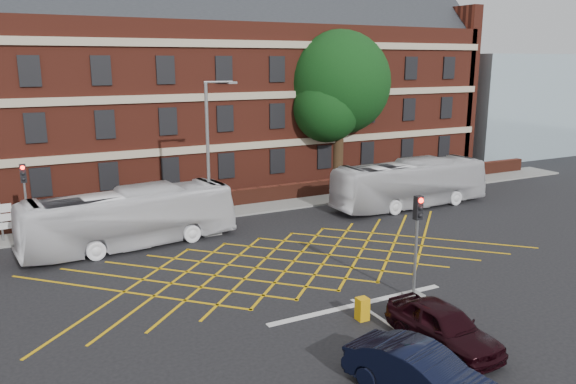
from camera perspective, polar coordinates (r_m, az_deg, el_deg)
name	(u,v)px	position (r m, az deg, el deg)	size (l,w,h in m)	color
ground	(315,275)	(25.48, 2.72, -8.43)	(120.00, 120.00, 0.00)	black
victorian_building	(174,82)	(44.21, -11.52, 10.93)	(51.00, 12.17, 20.40)	maroon
boundary_wall	(214,201)	(36.62, -7.48, -0.88)	(56.00, 0.50, 1.10)	#4E2014
far_pavement	(220,212)	(35.83, -6.91, -1.98)	(60.00, 3.00, 0.12)	slate
glass_block	(501,105)	(62.03, 20.79, 8.30)	(14.00, 10.00, 10.00)	#99B2BF
box_junction_hatching	(294,261)	(27.11, 0.59, -7.03)	(11.50, 0.12, 0.02)	#CC990C
stop_line	(359,304)	(22.76, 7.21, -11.24)	(8.00, 0.30, 0.02)	silver
bus_left	(130,218)	(29.89, -15.74, -2.56)	(2.55, 10.91, 3.04)	silver
bus_right	(410,184)	(37.52, 12.33, 0.83)	(2.59, 11.09, 3.09)	silver
car_navy	(422,375)	(17.05, 13.43, -17.59)	(1.60, 4.60, 1.52)	black
car_maroon	(443,326)	(19.93, 15.48, -12.99)	(1.77, 4.40, 1.50)	black
deciduous_tree	(338,90)	(43.29, 5.13, 10.27)	(7.98, 7.85, 11.69)	black
traffic_light_near	(415,257)	(23.02, 12.83, -6.47)	(0.70, 0.70, 4.27)	slate
traffic_light_far	(27,212)	(31.95, -24.97, -1.86)	(0.70, 0.70, 4.27)	slate
street_lamp	(210,184)	(30.92, -7.92, 0.82)	(2.25, 1.00, 8.35)	slate
direction_signs	(1,218)	(32.87, -27.14, -2.39)	(1.10, 0.16, 2.20)	gray
utility_cabinet	(362,309)	(21.37, 7.56, -11.70)	(0.42, 0.41, 0.86)	#D79B0C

